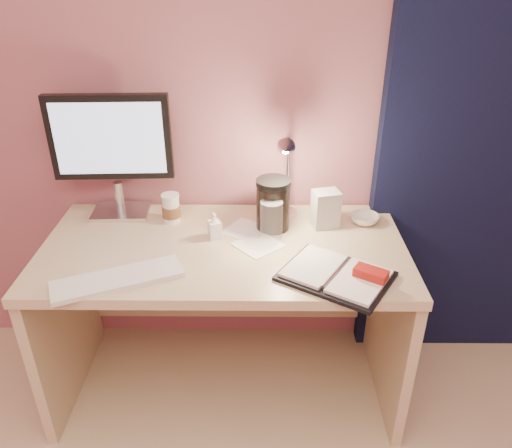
{
  "coord_description": "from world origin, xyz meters",
  "views": [
    {
      "loc": [
        0.14,
        -0.26,
        1.72
      ],
      "look_at": [
        0.13,
        1.33,
        0.85
      ],
      "focal_mm": 35.0,
      "sensor_mm": 36.0,
      "label": 1
    }
  ],
  "objects_px": {
    "desk": "(226,282)",
    "monitor": "(112,145)",
    "coffee_cup": "(171,209)",
    "product_box": "(326,209)",
    "dark_jar": "(273,207)",
    "planner": "(339,275)",
    "keyboard": "(118,279)",
    "lotion_bottle": "(215,226)",
    "clear_cup": "(271,220)",
    "desk_lamp": "(293,170)",
    "bowl": "(364,219)"
  },
  "relations": [
    {
      "from": "desk",
      "to": "monitor",
      "type": "height_order",
      "value": "monitor"
    },
    {
      "from": "coffee_cup",
      "to": "product_box",
      "type": "xyz_separation_m",
      "value": [
        0.63,
        -0.03,
        0.02
      ]
    },
    {
      "from": "dark_jar",
      "to": "coffee_cup",
      "type": "bearing_deg",
      "value": 173.03
    },
    {
      "from": "monitor",
      "to": "planner",
      "type": "relative_size",
      "value": 1.17
    },
    {
      "from": "product_box",
      "to": "planner",
      "type": "bearing_deg",
      "value": -102.55
    },
    {
      "from": "keyboard",
      "to": "lotion_bottle",
      "type": "distance_m",
      "value": 0.43
    },
    {
      "from": "monitor",
      "to": "product_box",
      "type": "bearing_deg",
      "value": -9.25
    },
    {
      "from": "coffee_cup",
      "to": "product_box",
      "type": "distance_m",
      "value": 0.63
    },
    {
      "from": "clear_cup",
      "to": "desk_lamp",
      "type": "height_order",
      "value": "desk_lamp"
    },
    {
      "from": "coffee_cup",
      "to": "lotion_bottle",
      "type": "bearing_deg",
      "value": -35.31
    },
    {
      "from": "clear_cup",
      "to": "dark_jar",
      "type": "bearing_deg",
      "value": 84.34
    },
    {
      "from": "desk",
      "to": "coffee_cup",
      "type": "relative_size",
      "value": 11.43
    },
    {
      "from": "keyboard",
      "to": "clear_cup",
      "type": "bearing_deg",
      "value": 6.59
    },
    {
      "from": "desk_lamp",
      "to": "product_box",
      "type": "bearing_deg",
      "value": 4.95
    },
    {
      "from": "monitor",
      "to": "lotion_bottle",
      "type": "xyz_separation_m",
      "value": [
        0.42,
        -0.2,
        -0.26
      ]
    },
    {
      "from": "desk_lamp",
      "to": "keyboard",
      "type": "bearing_deg",
      "value": -138.64
    },
    {
      "from": "desk",
      "to": "bowl",
      "type": "distance_m",
      "value": 0.63
    },
    {
      "from": "product_box",
      "to": "bowl",
      "type": "bearing_deg",
      "value": -5.38
    },
    {
      "from": "desk_lamp",
      "to": "coffee_cup",
      "type": "bearing_deg",
      "value": -175.55
    },
    {
      "from": "product_box",
      "to": "desk_lamp",
      "type": "distance_m",
      "value": 0.22
    },
    {
      "from": "coffee_cup",
      "to": "bowl",
      "type": "distance_m",
      "value": 0.8
    },
    {
      "from": "dark_jar",
      "to": "desk_lamp",
      "type": "relative_size",
      "value": 0.49
    },
    {
      "from": "clear_cup",
      "to": "desk_lamp",
      "type": "xyz_separation_m",
      "value": [
        0.08,
        0.1,
        0.16
      ]
    },
    {
      "from": "desk",
      "to": "lotion_bottle",
      "type": "distance_m",
      "value": 0.28
    },
    {
      "from": "monitor",
      "to": "planner",
      "type": "height_order",
      "value": "monitor"
    },
    {
      "from": "coffee_cup",
      "to": "clear_cup",
      "type": "height_order",
      "value": "clear_cup"
    },
    {
      "from": "planner",
      "to": "bowl",
      "type": "distance_m",
      "value": 0.43
    },
    {
      "from": "keyboard",
      "to": "desk_lamp",
      "type": "bearing_deg",
      "value": 10.23
    },
    {
      "from": "keyboard",
      "to": "clear_cup",
      "type": "distance_m",
      "value": 0.62
    },
    {
      "from": "keyboard",
      "to": "product_box",
      "type": "distance_m",
      "value": 0.86
    },
    {
      "from": "dark_jar",
      "to": "desk_lamp",
      "type": "height_order",
      "value": "desk_lamp"
    },
    {
      "from": "keyboard",
      "to": "planner",
      "type": "relative_size",
      "value": 0.99
    },
    {
      "from": "monitor",
      "to": "planner",
      "type": "bearing_deg",
      "value": -31.49
    },
    {
      "from": "coffee_cup",
      "to": "bowl",
      "type": "xyz_separation_m",
      "value": [
        0.8,
        -0.01,
        -0.04
      ]
    },
    {
      "from": "planner",
      "to": "lotion_bottle",
      "type": "bearing_deg",
      "value": -179.43
    },
    {
      "from": "planner",
      "to": "clear_cup",
      "type": "bearing_deg",
      "value": 161.05
    },
    {
      "from": "monitor",
      "to": "bowl",
      "type": "height_order",
      "value": "monitor"
    },
    {
      "from": "lotion_bottle",
      "to": "desk_lamp",
      "type": "xyz_separation_m",
      "value": [
        0.3,
        0.11,
        0.19
      ]
    },
    {
      "from": "monitor",
      "to": "bowl",
      "type": "distance_m",
      "value": 1.07
    },
    {
      "from": "desk",
      "to": "planner",
      "type": "height_order",
      "value": "planner"
    },
    {
      "from": "coffee_cup",
      "to": "desk",
      "type": "bearing_deg",
      "value": -27.65
    },
    {
      "from": "monitor",
      "to": "planner",
      "type": "xyz_separation_m",
      "value": [
        0.87,
        -0.48,
        -0.29
      ]
    },
    {
      "from": "desk",
      "to": "bowl",
      "type": "height_order",
      "value": "bowl"
    },
    {
      "from": "bowl",
      "to": "desk_lamp",
      "type": "height_order",
      "value": "desk_lamp"
    },
    {
      "from": "desk",
      "to": "bowl",
      "type": "bearing_deg",
      "value": 10.87
    },
    {
      "from": "monitor",
      "to": "keyboard",
      "type": "relative_size",
      "value": 1.18
    },
    {
      "from": "dark_jar",
      "to": "planner",
      "type": "bearing_deg",
      "value": -58.69
    },
    {
      "from": "coffee_cup",
      "to": "clear_cup",
      "type": "relative_size",
      "value": 0.79
    },
    {
      "from": "lotion_bottle",
      "to": "product_box",
      "type": "relative_size",
      "value": 0.68
    },
    {
      "from": "desk_lamp",
      "to": "clear_cup",
      "type": "bearing_deg",
      "value": -121.47
    }
  ]
}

